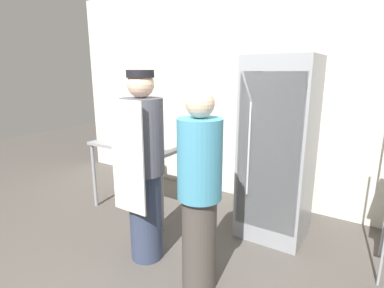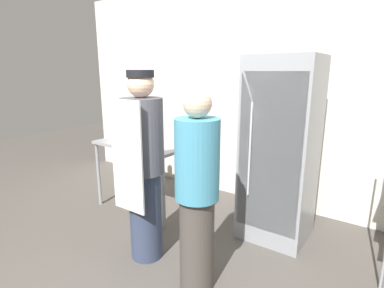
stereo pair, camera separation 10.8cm
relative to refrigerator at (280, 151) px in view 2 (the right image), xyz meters
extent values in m
cube|color=silver|center=(-0.59, 0.82, 0.53)|extent=(6.40, 0.12, 2.98)
cube|color=gray|center=(0.00, 0.01, 0.00)|extent=(0.68, 0.64, 1.92)
cube|color=gray|center=(0.00, -0.31, 0.02)|extent=(0.63, 0.02, 1.58)
cylinder|color=silver|center=(-0.19, -0.33, 0.05)|extent=(0.02, 0.02, 0.95)
cube|color=gray|center=(-1.65, -0.32, -0.09)|extent=(1.21, 0.66, 0.04)
cylinder|color=gray|center=(-2.21, -0.61, -0.54)|extent=(0.04, 0.04, 0.85)
cylinder|color=gray|center=(-1.08, -0.61, -0.54)|extent=(0.04, 0.04, 0.85)
cylinder|color=gray|center=(-2.21, -0.03, -0.54)|extent=(0.04, 0.04, 0.85)
cylinder|color=gray|center=(-1.08, -0.03, -0.54)|extent=(0.04, 0.04, 0.85)
cube|color=white|center=(-1.57, -0.45, -0.05)|extent=(0.25, 0.20, 0.05)
cube|color=white|center=(-1.57, -0.34, 0.07)|extent=(0.24, 0.01, 0.20)
torus|color=#669EC6|center=(-1.63, -0.48, -0.01)|extent=(0.08, 0.08, 0.03)
torus|color=#669EC6|center=(-1.57, -0.48, -0.01)|extent=(0.08, 0.08, 0.03)
torus|color=#669EC6|center=(-1.51, -0.48, -0.01)|extent=(0.08, 0.08, 0.03)
torus|color=#669EC6|center=(-1.63, -0.41, -0.01)|extent=(0.08, 0.08, 0.03)
torus|color=#669EC6|center=(-1.57, -0.41, -0.01)|extent=(0.08, 0.08, 0.03)
cylinder|color=black|center=(-1.96, -0.18, -0.02)|extent=(0.13, 0.13, 0.10)
cylinder|color=#B2BCC1|center=(-1.96, -0.18, 0.12)|extent=(0.10, 0.10, 0.19)
cylinder|color=black|center=(-1.96, -0.18, 0.23)|extent=(0.10, 0.10, 0.02)
cylinder|color=#333D56|center=(-0.88, -1.10, -0.53)|extent=(0.30, 0.30, 0.86)
cylinder|color=#4C4C56|center=(-0.88, -1.10, 0.24)|extent=(0.38, 0.38, 0.68)
sphere|color=beige|center=(-0.88, -1.10, 0.70)|extent=(0.23, 0.23, 0.23)
cube|color=beige|center=(-0.88, -1.30, 0.09)|extent=(0.36, 0.02, 0.98)
cylinder|color=black|center=(-0.88, -1.10, 0.78)|extent=(0.24, 0.24, 0.06)
cylinder|color=#47423D|center=(-0.24, -1.18, -0.56)|extent=(0.28, 0.28, 0.80)
cylinder|color=teal|center=(-0.24, -1.18, 0.15)|extent=(0.35, 0.35, 0.63)
sphere|color=beige|center=(-0.24, -1.18, 0.57)|extent=(0.22, 0.22, 0.22)
camera|label=1|loc=(0.89, -3.05, 0.80)|focal=28.00mm
camera|label=2|loc=(0.98, -2.99, 0.80)|focal=28.00mm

